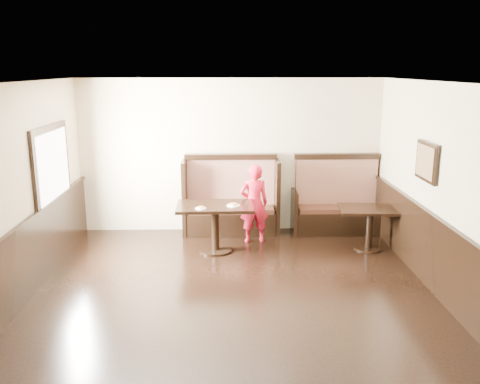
{
  "coord_description": "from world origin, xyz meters",
  "views": [
    {
      "loc": [
        -0.1,
        -5.69,
        2.97
      ],
      "look_at": [
        0.14,
        2.35,
        1.0
      ],
      "focal_mm": 38.0,
      "sensor_mm": 36.0,
      "label": 1
    }
  ],
  "objects_px": {
    "booth_main": "(231,205)",
    "booth_neighbor": "(336,206)",
    "table_neighbor": "(370,218)",
    "child": "(254,204)",
    "table_main": "(215,216)"
  },
  "relations": [
    {
      "from": "table_neighbor",
      "to": "child",
      "type": "relative_size",
      "value": 0.77
    },
    {
      "from": "booth_neighbor",
      "to": "table_neighbor",
      "type": "bearing_deg",
      "value": -69.46
    },
    {
      "from": "booth_main",
      "to": "child",
      "type": "distance_m",
      "value": 0.68
    },
    {
      "from": "booth_main",
      "to": "booth_neighbor",
      "type": "relative_size",
      "value": 1.06
    },
    {
      "from": "booth_neighbor",
      "to": "child",
      "type": "relative_size",
      "value": 1.2
    },
    {
      "from": "booth_neighbor",
      "to": "child",
      "type": "xyz_separation_m",
      "value": [
        -1.56,
        -0.53,
        0.21
      ]
    },
    {
      "from": "table_main",
      "to": "table_neighbor",
      "type": "height_order",
      "value": "table_main"
    },
    {
      "from": "booth_main",
      "to": "table_neighbor",
      "type": "distance_m",
      "value": 2.49
    },
    {
      "from": "booth_main",
      "to": "booth_neighbor",
      "type": "height_order",
      "value": "same"
    },
    {
      "from": "child",
      "to": "table_main",
      "type": "bearing_deg",
      "value": 26.48
    },
    {
      "from": "booth_neighbor",
      "to": "table_main",
      "type": "distance_m",
      "value": 2.43
    },
    {
      "from": "booth_main",
      "to": "booth_neighbor",
      "type": "distance_m",
      "value": 1.95
    },
    {
      "from": "booth_neighbor",
      "to": "child",
      "type": "distance_m",
      "value": 1.66
    },
    {
      "from": "table_neighbor",
      "to": "child",
      "type": "xyz_separation_m",
      "value": [
        -1.91,
        0.42,
        0.16
      ]
    },
    {
      "from": "booth_main",
      "to": "table_neighbor",
      "type": "bearing_deg",
      "value": -22.43
    }
  ]
}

